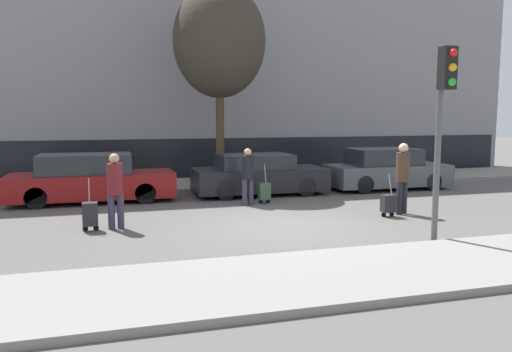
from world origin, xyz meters
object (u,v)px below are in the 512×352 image
Objects in this scene: parked_car_1 at (258,175)px; trolley_center at (264,191)px; pedestrian_center at (248,173)px; bare_tree_near_crossing at (219,42)px; pedestrian_left at (115,186)px; trolley_left at (90,214)px; traffic_light at (443,105)px; parked_bicycle at (253,172)px; parked_car_2 at (386,170)px; trolley_right at (388,204)px; parked_car_0 at (91,180)px; pedestrian_right at (403,174)px.

parked_car_1 reaches higher than trolley_center.
bare_tree_near_crossing reaches higher than pedestrian_center.
pedestrian_left is 0.80m from trolley_left.
trolley_left is 7.67m from traffic_light.
parked_bicycle is at bearing 78.71° from parked_car_1.
pedestrian_left is at bearing 15.45° from pedestrian_center.
traffic_light is at bearing -113.08° from parked_car_2.
bare_tree_near_crossing is at bearing 117.47° from parked_car_1.
trolley_center is at bearing -100.81° from parked_bicycle.
trolley_right is 3.57m from traffic_light.
traffic_light is (6.75, -6.97, 2.06)m from parked_car_0.
parked_car_1 is at bearing -0.50° from parked_car_0.
trolley_left is (-9.56, -3.82, -0.28)m from parked_car_2.
traffic_light is 2.15× the size of parked_bicycle.
parked_car_2 is at bearing 21.76° from trolley_left.
pedestrian_right is (2.92, -2.47, 0.69)m from trolley_center.
trolley_right is at bearing -63.80° from parked_car_1.
parked_bicycle is (0.43, 2.14, -0.13)m from parked_car_1.
bare_tree_near_crossing is at bearing 106.36° from traffic_light.
pedestrian_right reaches higher than parked_car_0.
traffic_light is at bearing -73.64° from bare_tree_near_crossing.
trolley_center is 3.60m from trolley_right.
pedestrian_left is 1.49× the size of trolley_center.
pedestrian_left is 6.60m from trolley_right.
trolley_left is 0.31× the size of traffic_light.
pedestrian_center is at bearing 139.22° from trolley_right.
parked_car_1 is at bearing 34.30° from pedestrian_left.
parked_car_0 is 1.13× the size of parked_car_2.
parked_car_2 is 2.57× the size of pedestrian_center.
parked_car_0 is 5.91m from parked_bicycle.
parked_car_0 is at bearing -159.25° from parked_bicycle.
pedestrian_center is (4.15, 2.10, 0.53)m from trolley_left.
trolley_left is at bearing -88.32° from parked_car_0.
pedestrian_left is at bearing -123.02° from bare_tree_near_crossing.
parked_car_2 is at bearing -0.64° from parked_car_1.
trolley_left is 0.73× the size of pedestrian_center.
traffic_light is (-0.98, -2.82, 1.67)m from pedestrian_right.
pedestrian_center is at bearing -115.10° from parked_car_1.
bare_tree_near_crossing is (-1.30, -0.46, 4.50)m from parked_bicycle.
bare_tree_near_crossing is (-5.45, 1.73, 4.34)m from parked_car_2.
pedestrian_right reaches higher than trolley_left.
bare_tree_near_crossing reaches higher than trolley_left.
pedestrian_center is at bearing -89.26° from bare_tree_near_crossing.
trolley_center is (4.14, 2.17, -0.61)m from pedestrian_left.
trolley_center reaches higher than trolley_right.
trolley_center is (4.69, 2.24, -0.02)m from trolley_left.
pedestrian_left is 4.72m from trolley_center.
parked_car_2 is 2.34× the size of parked_bicycle.
pedestrian_center is at bearing -22.97° from parked_car_0.
parked_bicycle is 0.26× the size of bare_tree_near_crossing.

